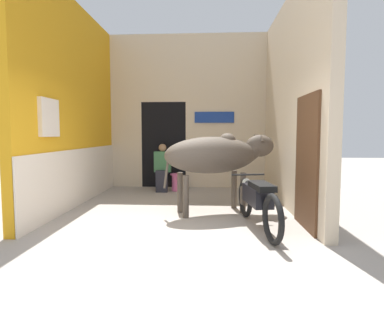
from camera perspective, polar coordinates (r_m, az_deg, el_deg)
name	(u,v)px	position (r m, az deg, el deg)	size (l,w,h in m)	color
ground_plane	(166,243)	(4.29, -5.02, -16.11)	(30.00, 30.00, 0.00)	#9E9389
wall_left_shopfront	(73,108)	(6.74, -21.66, 8.53)	(0.25, 4.29, 4.20)	orange
wall_back_with_doorway	(179,125)	(8.58, -2.51, 5.90)	(4.27, 0.93, 4.20)	beige
wall_right_with_door	(291,105)	(6.32, 18.41, 9.25)	(0.22, 4.29, 4.20)	beige
cow	(217,155)	(5.64, 4.88, 0.18)	(2.25, 1.29, 1.50)	#4C4238
motorcycle_near	(257,200)	(4.84, 12.31, -8.15)	(0.58, 2.04, 0.80)	black
shopkeeper_seated	(162,167)	(7.77, -5.66, -2.03)	(0.43, 0.33, 1.23)	#282833
plastic_stool	(176,182)	(7.85, -3.13, -4.91)	(0.28, 0.28, 0.45)	#DB6093
bucket	(261,194)	(6.99, 13.00, -7.08)	(0.26, 0.26, 0.26)	#A8A8B2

